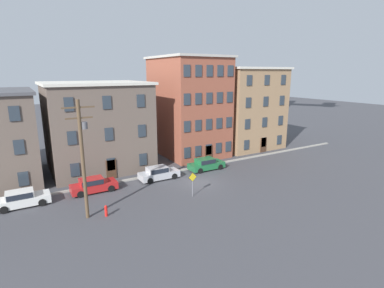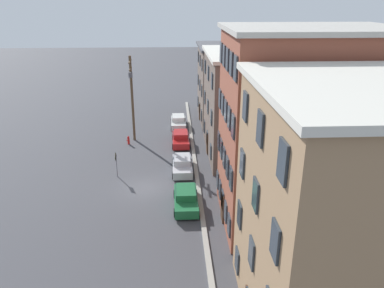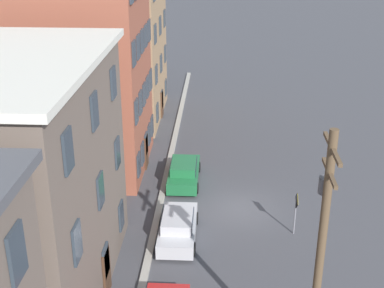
# 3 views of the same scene
# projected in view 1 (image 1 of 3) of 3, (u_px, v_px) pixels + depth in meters

# --- Properties ---
(ground_plane) EXTENTS (200.00, 200.00, 0.00)m
(ground_plane) POSITION_uv_depth(u_px,v_px,m) (199.00, 183.00, 32.19)
(ground_plane) COLOR #424247
(kerb_strip) EXTENTS (56.00, 0.36, 0.16)m
(kerb_strip) POSITION_uv_depth(u_px,v_px,m) (179.00, 170.00, 35.93)
(kerb_strip) COLOR #9E998E
(kerb_strip) RESTS_ON ground_plane
(apartment_midblock) EXTENTS (11.77, 10.61, 10.48)m
(apartment_midblock) POSITION_uv_depth(u_px,v_px,m) (97.00, 126.00, 36.38)
(apartment_midblock) COLOR #66564C
(apartment_midblock) RESTS_ON ground_plane
(apartment_far) EXTENTS (8.59, 11.14, 13.73)m
(apartment_far) POSITION_uv_depth(u_px,v_px,m) (188.00, 106.00, 42.63)
(apartment_far) COLOR brown
(apartment_far) RESTS_ON ground_plane
(apartment_annex) EXTENTS (10.27, 10.52, 12.31)m
(apartment_annex) POSITION_uv_depth(u_px,v_px,m) (243.00, 107.00, 47.38)
(apartment_annex) COLOR #9E7A56
(apartment_annex) RESTS_ON ground_plane
(car_white) EXTENTS (4.40, 1.92, 1.43)m
(car_white) POSITION_uv_depth(u_px,v_px,m) (22.00, 198.00, 26.37)
(car_white) COLOR silver
(car_white) RESTS_ON ground_plane
(car_red) EXTENTS (4.40, 1.92, 1.43)m
(car_red) POSITION_uv_depth(u_px,v_px,m) (93.00, 185.00, 29.57)
(car_red) COLOR #B21E1E
(car_red) RESTS_ON ground_plane
(car_silver) EXTENTS (4.40, 1.92, 1.43)m
(car_silver) POSITION_uv_depth(u_px,v_px,m) (158.00, 173.00, 33.07)
(car_silver) COLOR #B7B7BC
(car_silver) RESTS_ON ground_plane
(car_green) EXTENTS (4.40, 1.92, 1.43)m
(car_green) POSITION_uv_depth(u_px,v_px,m) (206.00, 164.00, 36.33)
(car_green) COLOR #1E6638
(car_green) RESTS_ON ground_plane
(caution_sign) EXTENTS (0.90, 0.08, 2.40)m
(caution_sign) POSITION_uv_depth(u_px,v_px,m) (193.00, 181.00, 28.25)
(caution_sign) COLOR slate
(caution_sign) RESTS_ON ground_plane
(utility_pole) EXTENTS (2.40, 0.44, 9.60)m
(utility_pole) POSITION_uv_depth(u_px,v_px,m) (83.00, 154.00, 23.22)
(utility_pole) COLOR brown
(utility_pole) RESTS_ON ground_plane
(fire_hydrant) EXTENTS (0.24, 0.34, 0.96)m
(fire_hydrant) POSITION_uv_depth(u_px,v_px,m) (106.00, 211.00, 24.58)
(fire_hydrant) COLOR red
(fire_hydrant) RESTS_ON ground_plane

